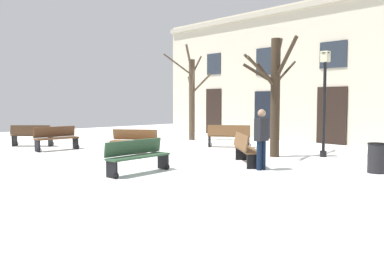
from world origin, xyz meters
TOP-DOWN VIEW (x-y plane):
  - ground_plane at (0.00, 0.00)m, footprint 28.98×28.98m
  - building_facade at (0.00, 8.30)m, footprint 18.11×0.60m
  - tree_left_of_center at (2.51, 3.06)m, footprint 1.85×3.24m
  - tree_center at (-3.61, 4.83)m, footprint 1.61×2.28m
  - streetlamp at (3.64, 4.27)m, footprint 0.30×0.30m
  - litter_bin at (6.15, 2.58)m, footprint 0.47×0.47m
  - bench_near_lamp at (2.01, -2.08)m, footprint 0.68×1.93m
  - bench_near_center_tree at (-4.08, -1.64)m, footprint 0.48×1.67m
  - bench_by_litter_bin at (2.94, 1.13)m, footprint 1.74×1.49m
  - bench_facing_shops at (-1.26, -0.01)m, footprint 1.57×1.36m
  - bench_back_to_back_left at (-5.98, -1.87)m, footprint 1.45×1.51m
  - bench_far_corner at (-0.33, 3.90)m, footprint 1.60×1.41m
  - person_crossing_plaza at (3.85, 0.71)m, footprint 0.23×0.39m

SIDE VIEW (x-z plane):
  - ground_plane at x=0.00m, z-range 0.00..0.00m
  - litter_bin at x=6.15m, z-range 0.00..0.79m
  - bench_facing_shops at x=-1.26m, z-range 0.02..0.88m
  - bench_near_lamp at x=2.01m, z-range 0.02..0.89m
  - bench_back_to_back_left at x=-5.98m, z-range 0.02..0.90m
  - bench_near_center_tree at x=-4.08m, z-range 0.01..0.91m
  - bench_by_litter_bin at x=2.94m, z-range 0.01..0.92m
  - bench_far_corner at x=-0.33m, z-range 0.02..0.93m
  - person_crossing_plaza at x=3.85m, z-range 0.09..1.74m
  - tree_center at x=-3.61m, z-range -0.11..4.34m
  - streetlamp at x=3.64m, z-range 0.41..3.99m
  - tree_left_of_center at x=2.51m, z-range 0.14..4.30m
  - building_facade at x=0.00m, z-range 0.04..6.40m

